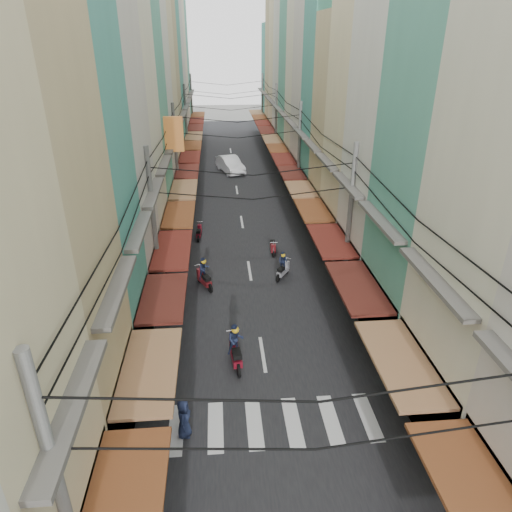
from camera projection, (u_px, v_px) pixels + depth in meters
ground at (259, 328)px, 21.92m from camera, size 160.00×160.00×0.00m
road at (238, 197)px, 39.87m from camera, size 10.00×80.00×0.02m
sidewalk_left at (163, 199)px, 39.36m from camera, size 3.00×80.00×0.06m
sidewalk_right at (311, 195)px, 40.36m from camera, size 3.00×80.00×0.06m
crosswalk at (274, 423)px, 16.53m from camera, size 7.55×2.40×0.01m
building_row_left at (125, 82)px, 31.93m from camera, size 7.80×67.67×23.70m
building_row_right at (347, 86)px, 33.21m from camera, size 7.80×68.98×22.59m
utility_poles at (240, 131)px, 32.53m from camera, size 10.20×66.13×8.20m
white_car at (230, 172)px, 47.24m from camera, size 6.06×3.83×2.00m
bicycle at (357, 292)px, 25.06m from camera, size 1.46×0.59×0.99m
moving_scooters at (237, 289)px, 24.25m from camera, size 5.37×15.58×2.01m
parked_scooters at (379, 371)px, 18.39m from camera, size 12.58×14.31×0.99m
pedestrians at (177, 297)px, 22.57m from camera, size 12.83×21.54×2.25m
traffic_sign at (374, 290)px, 20.84m from camera, size 0.10×0.66×3.00m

